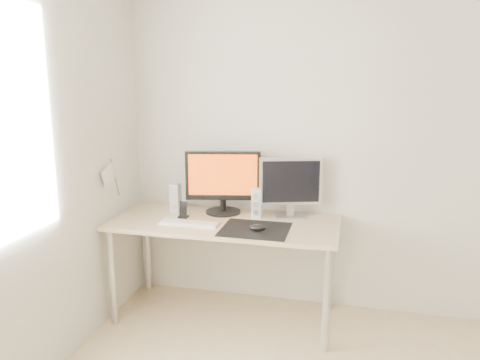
{
  "coord_description": "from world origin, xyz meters",
  "views": [
    {
      "loc": [
        -0.08,
        -1.67,
        1.71
      ],
      "look_at": [
        -0.84,
        1.47,
        1.01
      ],
      "focal_mm": 35.0,
      "sensor_mm": 36.0,
      "label": 1
    }
  ],
  "objects_px": {
    "speaker_right": "(257,203)",
    "mouse": "(257,228)",
    "speaker_left": "(175,198)",
    "second_monitor": "(291,184)",
    "desk": "(225,231)",
    "main_monitor": "(223,180)",
    "phone_dock": "(183,213)",
    "keyboard": "(190,223)"
  },
  "relations": [
    {
      "from": "main_monitor",
      "to": "keyboard",
      "type": "distance_m",
      "value": 0.43
    },
    {
      "from": "keyboard",
      "to": "phone_dock",
      "type": "distance_m",
      "value": 0.17
    },
    {
      "from": "speaker_right",
      "to": "keyboard",
      "type": "xyz_separation_m",
      "value": [
        -0.42,
        -0.27,
        -0.1
      ]
    },
    {
      "from": "desk",
      "to": "main_monitor",
      "type": "relative_size",
      "value": 2.92
    },
    {
      "from": "keyboard",
      "to": "phone_dock",
      "type": "height_order",
      "value": "phone_dock"
    },
    {
      "from": "main_monitor",
      "to": "phone_dock",
      "type": "relative_size",
      "value": 4.57
    },
    {
      "from": "speaker_right",
      "to": "phone_dock",
      "type": "xyz_separation_m",
      "value": [
        -0.51,
        -0.13,
        -0.07
      ]
    },
    {
      "from": "mouse",
      "to": "keyboard",
      "type": "bearing_deg",
      "value": 175.56
    },
    {
      "from": "speaker_right",
      "to": "phone_dock",
      "type": "height_order",
      "value": "speaker_right"
    },
    {
      "from": "main_monitor",
      "to": "speaker_right",
      "type": "distance_m",
      "value": 0.31
    },
    {
      "from": "speaker_left",
      "to": "keyboard",
      "type": "height_order",
      "value": "speaker_left"
    },
    {
      "from": "speaker_left",
      "to": "phone_dock",
      "type": "bearing_deg",
      "value": -50.95
    },
    {
      "from": "desk",
      "to": "phone_dock",
      "type": "distance_m",
      "value": 0.33
    },
    {
      "from": "second_monitor",
      "to": "speaker_left",
      "type": "relative_size",
      "value": 2.07
    },
    {
      "from": "mouse",
      "to": "desk",
      "type": "distance_m",
      "value": 0.34
    },
    {
      "from": "speaker_right",
      "to": "desk",
      "type": "bearing_deg",
      "value": -146.76
    },
    {
      "from": "speaker_left",
      "to": "desk",
      "type": "bearing_deg",
      "value": -18.22
    },
    {
      "from": "second_monitor",
      "to": "speaker_right",
      "type": "bearing_deg",
      "value": -163.17
    },
    {
      "from": "main_monitor",
      "to": "phone_dock",
      "type": "height_order",
      "value": "main_monitor"
    },
    {
      "from": "desk",
      "to": "keyboard",
      "type": "distance_m",
      "value": 0.27
    },
    {
      "from": "speaker_right",
      "to": "speaker_left",
      "type": "bearing_deg",
      "value": 179.71
    },
    {
      "from": "mouse",
      "to": "keyboard",
      "type": "xyz_separation_m",
      "value": [
        -0.48,
        0.04,
        -0.02
      ]
    },
    {
      "from": "mouse",
      "to": "main_monitor",
      "type": "height_order",
      "value": "main_monitor"
    },
    {
      "from": "main_monitor",
      "to": "keyboard",
      "type": "height_order",
      "value": "main_monitor"
    },
    {
      "from": "speaker_left",
      "to": "phone_dock",
      "type": "distance_m",
      "value": 0.19
    },
    {
      "from": "speaker_right",
      "to": "mouse",
      "type": "bearing_deg",
      "value": -78.13
    },
    {
      "from": "phone_dock",
      "to": "desk",
      "type": "bearing_deg",
      "value": -0.12
    },
    {
      "from": "main_monitor",
      "to": "speaker_left",
      "type": "xyz_separation_m",
      "value": [
        -0.36,
        -0.04,
        -0.15
      ]
    },
    {
      "from": "desk",
      "to": "phone_dock",
      "type": "relative_size",
      "value": 13.34
    },
    {
      "from": "mouse",
      "to": "keyboard",
      "type": "height_order",
      "value": "mouse"
    },
    {
      "from": "desk",
      "to": "speaker_right",
      "type": "bearing_deg",
      "value": 33.24
    },
    {
      "from": "speaker_left",
      "to": "keyboard",
      "type": "relative_size",
      "value": 0.5
    },
    {
      "from": "phone_dock",
      "to": "second_monitor",
      "type": "bearing_deg",
      "value": 15.32
    },
    {
      "from": "main_monitor",
      "to": "speaker_left",
      "type": "height_order",
      "value": "main_monitor"
    },
    {
      "from": "speaker_right",
      "to": "second_monitor",
      "type": "bearing_deg",
      "value": 16.83
    },
    {
      "from": "main_monitor",
      "to": "speaker_left",
      "type": "bearing_deg",
      "value": -173.26
    },
    {
      "from": "main_monitor",
      "to": "speaker_right",
      "type": "relative_size",
      "value": 2.56
    },
    {
      "from": "keyboard",
      "to": "speaker_left",
      "type": "bearing_deg",
      "value": 127.12
    },
    {
      "from": "second_monitor",
      "to": "speaker_left",
      "type": "distance_m",
      "value": 0.87
    },
    {
      "from": "mouse",
      "to": "second_monitor",
      "type": "height_order",
      "value": "second_monitor"
    },
    {
      "from": "second_monitor",
      "to": "speaker_left",
      "type": "bearing_deg",
      "value": -175.57
    },
    {
      "from": "second_monitor",
      "to": "desk",
      "type": "bearing_deg",
      "value": -154.86
    }
  ]
}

